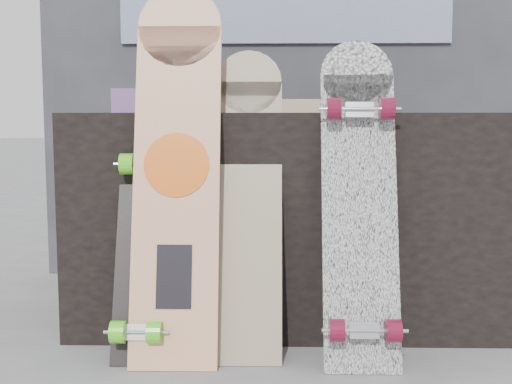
{
  "coord_description": "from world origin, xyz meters",
  "views": [
    {
      "loc": [
        -0.07,
        -1.93,
        0.77
      ],
      "look_at": [
        -0.12,
        0.2,
        0.54
      ],
      "focal_mm": 45.0,
      "sensor_mm": 36.0,
      "label": 1
    }
  ],
  "objects_px": {
    "longboard_celtic": "(248,191)",
    "longboard_geisha": "(177,160)",
    "longboard_cascadia": "(360,195)",
    "skateboard_dark": "(144,232)",
    "vendor_table": "(289,219)"
  },
  "relations": [
    {
      "from": "vendor_table",
      "to": "longboard_cascadia",
      "type": "bearing_deg",
      "value": -61.91
    },
    {
      "from": "longboard_cascadia",
      "to": "skateboard_dark",
      "type": "bearing_deg",
      "value": 177.33
    },
    {
      "from": "longboard_geisha",
      "to": "longboard_celtic",
      "type": "distance_m",
      "value": 0.26
    },
    {
      "from": "longboard_geisha",
      "to": "vendor_table",
      "type": "bearing_deg",
      "value": 43.99
    },
    {
      "from": "longboard_geisha",
      "to": "longboard_celtic",
      "type": "relative_size",
      "value": 1.2
    },
    {
      "from": "skateboard_dark",
      "to": "longboard_celtic",
      "type": "bearing_deg",
      "value": 7.94
    },
    {
      "from": "longboard_geisha",
      "to": "longboard_cascadia",
      "type": "height_order",
      "value": "longboard_geisha"
    },
    {
      "from": "longboard_celtic",
      "to": "longboard_cascadia",
      "type": "relative_size",
      "value": 0.98
    },
    {
      "from": "skateboard_dark",
      "to": "longboard_cascadia",
      "type": "bearing_deg",
      "value": -2.67
    },
    {
      "from": "longboard_celtic",
      "to": "longboard_geisha",
      "type": "bearing_deg",
      "value": -168.98
    },
    {
      "from": "longboard_cascadia",
      "to": "skateboard_dark",
      "type": "xyz_separation_m",
      "value": [
        -0.7,
        0.03,
        -0.13
      ]
    },
    {
      "from": "longboard_celtic",
      "to": "vendor_table",
      "type": "bearing_deg",
      "value": 65.18
    },
    {
      "from": "longboard_geisha",
      "to": "longboard_cascadia",
      "type": "relative_size",
      "value": 1.17
    },
    {
      "from": "vendor_table",
      "to": "skateboard_dark",
      "type": "distance_m",
      "value": 0.61
    },
    {
      "from": "longboard_geisha",
      "to": "longboard_cascadia",
      "type": "distance_m",
      "value": 0.6
    }
  ]
}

